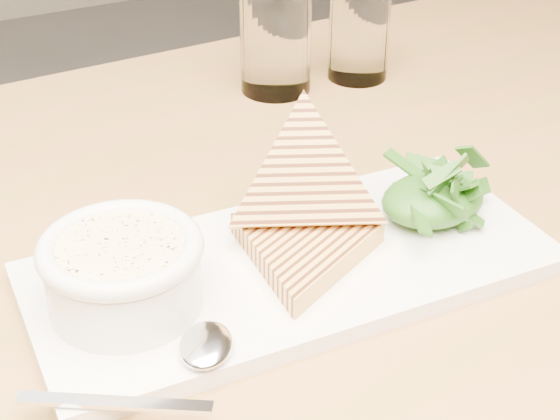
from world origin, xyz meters
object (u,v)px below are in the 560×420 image
soup_bowl (124,281)px  glass_near (276,39)px  table_top (394,219)px  platter (292,267)px  glass_far (359,34)px

soup_bowl → glass_near: (0.29, 0.32, 0.02)m
table_top → platter: platter is taller
platter → soup_bowl: bearing=177.1°
table_top → glass_far: (0.12, 0.26, 0.07)m
table_top → glass_far: size_ratio=12.43×
platter → soup_bowl: (-0.13, 0.01, 0.03)m
soup_bowl → glass_near: size_ratio=0.91×
soup_bowl → glass_near: glass_near is taller
glass_far → table_top: bearing=-115.4°
soup_bowl → platter: bearing=-2.9°
glass_near → glass_far: 0.10m
glass_near → table_top: bearing=-94.1°
table_top → glass_far: 0.30m
platter → soup_bowl: soup_bowl is taller
platter → glass_near: size_ratio=3.39×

